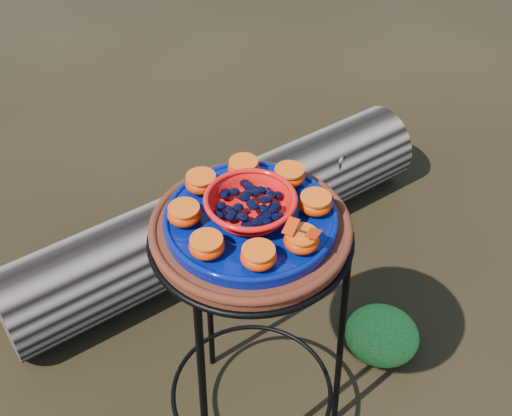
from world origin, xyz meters
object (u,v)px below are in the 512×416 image
plant_stand (252,343)px  cobalt_plate (251,220)px  driftwood_log (221,217)px  terracotta_saucer (251,230)px  red_bowl (250,207)px

plant_stand → cobalt_plate: (0.00, 0.00, 0.39)m
cobalt_plate → driftwood_log: cobalt_plate is taller
terracotta_saucer → plant_stand: bearing=0.0°
red_bowl → driftwood_log: (0.26, 0.61, -0.64)m
terracotta_saucer → red_bowl: 0.06m
plant_stand → red_bowl: size_ratio=4.25×
plant_stand → terracotta_saucer: bearing=0.0°
plant_stand → terracotta_saucer: 0.37m
plant_stand → cobalt_plate: 0.39m
plant_stand → red_bowl: red_bowl is taller
plant_stand → driftwood_log: 0.70m
terracotta_saucer → driftwood_log: 0.88m
plant_stand → driftwood_log: bearing=67.3°
plant_stand → cobalt_plate: cobalt_plate is taller
plant_stand → terracotta_saucer: terracotta_saucer is taller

